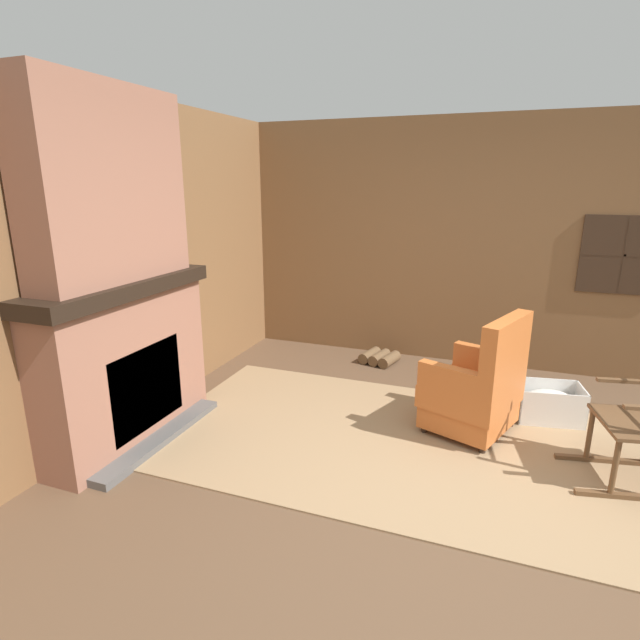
{
  "coord_description": "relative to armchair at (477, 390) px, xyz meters",
  "views": [
    {
      "loc": [
        0.13,
        -2.84,
        1.95
      ],
      "look_at": [
        -1.19,
        0.72,
        0.9
      ],
      "focal_mm": 28.0,
      "sensor_mm": 36.0,
      "label": 1
    }
  ],
  "objects": [
    {
      "name": "decorative_plate_on_mantel",
      "position": [
        -2.57,
        -0.91,
        1.02
      ],
      "size": [
        0.07,
        0.25,
        0.25
      ],
      "color": "red",
      "rests_on": "fireplace_hearth"
    },
    {
      "name": "ground_plane",
      "position": [
        -0.02,
        -1.01,
        -0.36
      ],
      "size": [
        14.0,
        14.0,
        0.0
      ],
      "primitive_type": "plane",
      "color": "brown"
    },
    {
      "name": "fireplace_hearth",
      "position": [
        -2.51,
        -1.01,
        0.26
      ],
      "size": [
        0.57,
        1.6,
        1.26
      ],
      "color": "#93604C",
      "rests_on": "ground"
    },
    {
      "name": "laundry_basket",
      "position": [
        0.57,
        0.44,
        -0.21
      ],
      "size": [
        0.57,
        0.43,
        0.31
      ],
      "rotation": [
        0.0,
        0.0,
        0.17
      ],
      "color": "white",
      "rests_on": "ground"
    },
    {
      "name": "chimney_breast",
      "position": [
        -2.52,
        -1.01,
        1.57
      ],
      "size": [
        0.32,
        1.32,
        1.34
      ],
      "color": "#93604C",
      "rests_on": "fireplace_hearth"
    },
    {
      "name": "wood_panel_wall_left",
      "position": [
        -2.73,
        -1.01,
        0.95
      ],
      "size": [
        0.06,
        5.96,
        2.62
      ],
      "color": "brown",
      "rests_on": "ground"
    },
    {
      "name": "firewood_stack",
      "position": [
        -1.1,
        1.3,
        -0.3
      ],
      "size": [
        0.44,
        0.41,
        0.12
      ],
      "rotation": [
        0.0,
        0.0,
        -0.24
      ],
      "color": "brown",
      "rests_on": "ground"
    },
    {
      "name": "oil_lamp_vase",
      "position": [
        -2.55,
        -1.26,
        0.99
      ],
      "size": [
        0.1,
        0.1,
        0.26
      ],
      "color": "silver",
      "rests_on": "fireplace_hearth"
    },
    {
      "name": "armchair",
      "position": [
        0.0,
        0.0,
        0.0
      ],
      "size": [
        0.81,
        0.86,
        0.99
      ],
      "rotation": [
        0.0,
        0.0,
        2.78
      ],
      "color": "#C6662D",
      "rests_on": "ground"
    },
    {
      "name": "wood_panel_wall_back",
      "position": [
        0.01,
        1.69,
        0.95
      ],
      "size": [
        5.96,
        0.09,
        2.62
      ],
      "color": "brown",
      "rests_on": "ground"
    },
    {
      "name": "area_rug",
      "position": [
        -0.58,
        -0.38,
        -0.36
      ],
      "size": [
        3.7,
        2.11,
        0.01
      ],
      "color": "#997A56",
      "rests_on": "ground"
    },
    {
      "name": "storage_case",
      "position": [
        -2.55,
        -0.56,
        0.97
      ],
      "size": [
        0.17,
        0.23,
        0.14
      ],
      "color": "gray",
      "rests_on": "fireplace_hearth"
    }
  ]
}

